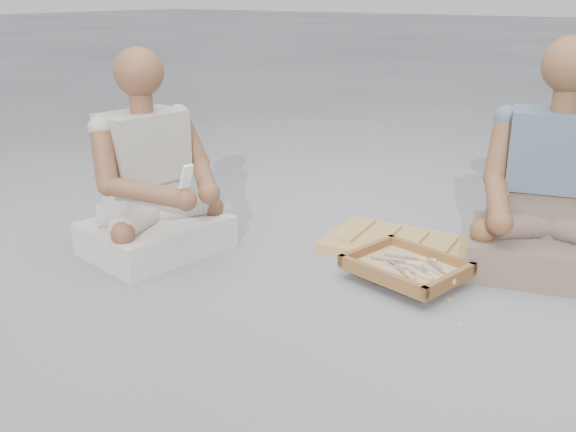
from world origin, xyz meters
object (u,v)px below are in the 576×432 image
Objects in this scene: tool_tray at (406,267)px; craftsman at (152,186)px; carved_panel at (399,245)px; companion at (553,197)px.

tool_tray is 1.17m from craftsman.
craftsman is at bearing -162.25° from tool_tray.
carved_panel is 0.70m from companion.
companion reaches higher than tool_tray.
craftsman is 1.72m from companion.
carved_panel is at bearing 120.29° from tool_tray.
carved_panel is at bearing -1.39° from companion.
craftsman is 0.94× the size of companion.
craftsman is at bearing -144.68° from carved_panel.
tool_tray is 0.55× the size of craftsman.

